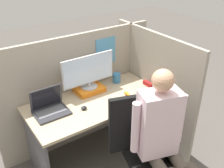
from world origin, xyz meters
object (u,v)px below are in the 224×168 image
monitor (88,71)px  stapler (148,84)px  paper_box (89,89)px  coffee_mug (117,78)px  laptop (50,108)px  office_chair (145,149)px  person (162,134)px  carrot_toy (130,96)px

monitor → stapler: size_ratio=4.70×
paper_box → coffee_mug: coffee_mug is taller
monitor → coffee_mug: bearing=1.0°
laptop → stapler: bearing=-6.7°
paper_box → laptop: bearing=-165.0°
paper_box → office_chair: bearing=-86.2°
coffee_mug → paper_box: bearing=-178.5°
stapler → person: bearing=-124.0°
stapler → laptop: bearing=173.3°
stapler → person: 0.93m
paper_box → stapler: bearing=-23.7°
laptop → monitor: bearing=15.3°
coffee_mug → monitor: bearing=-179.0°
laptop → person: 1.10m
stapler → office_chair: office_chair is taller
laptop → stapler: laptop is taller
laptop → office_chair: office_chair is taller
stapler → coffee_mug: 0.37m
laptop → coffee_mug: (0.90, 0.15, 0.00)m
monitor → person: size_ratio=0.45×
paper_box → laptop: (-0.52, -0.14, 0.02)m
person → stapler: bearing=56.0°
stapler → carrot_toy: stapler is taller
monitor → stapler: (0.62, -0.28, -0.23)m
office_chair → person: 0.30m
stapler → office_chair: size_ratio=0.13×
monitor → office_chair: 1.01m
paper_box → person: bearing=-84.2°
paper_box → carrot_toy: size_ratio=1.90×
office_chair → coffee_mug: bearing=70.4°
paper_box → coffee_mug: bearing=1.5°
stapler → carrot_toy: 0.34m
monitor → office_chair: size_ratio=0.59×
carrot_toy → monitor: bearing=128.9°
carrot_toy → coffee_mug: coffee_mug is taller
person → coffee_mug: size_ratio=12.49×
monitor → laptop: 0.58m
paper_box → laptop: size_ratio=0.95×
office_chair → stapler: bearing=47.7°
office_chair → coffee_mug: 0.99m
coffee_mug → stapler: bearing=-49.4°
monitor → laptop: bearing=-164.7°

